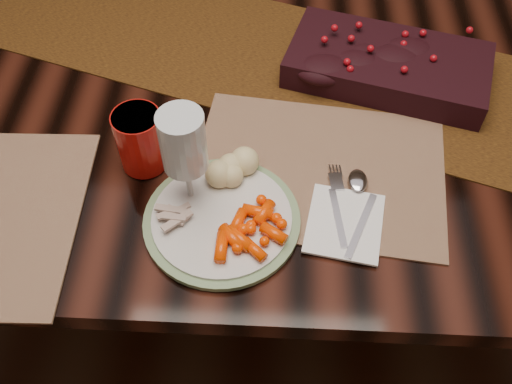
{
  "coord_description": "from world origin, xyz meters",
  "views": [
    {
      "loc": [
        0.04,
        -0.84,
        1.51
      ],
      "look_at": [
        0.02,
        -0.3,
        0.8
      ],
      "focal_mm": 40.0,
      "sensor_mm": 36.0,
      "label": 1
    }
  ],
  "objects_px": {
    "dinner_plate": "(222,219)",
    "wine_glass": "(186,163)",
    "baby_carrots": "(251,229)",
    "turkey_shreds": "(176,215)",
    "red_cup": "(140,140)",
    "placemat_main": "(318,170)",
    "centerpiece": "(388,61)",
    "dining_table": "(254,201)",
    "mashed_potatoes": "(232,167)",
    "napkin": "(345,223)"
  },
  "relations": [
    {
      "from": "dinner_plate",
      "to": "red_cup",
      "type": "xyz_separation_m",
      "value": [
        -0.14,
        0.12,
        0.05
      ]
    },
    {
      "from": "red_cup",
      "to": "baby_carrots",
      "type": "bearing_deg",
      "value": -37.78
    },
    {
      "from": "dining_table",
      "to": "napkin",
      "type": "bearing_deg",
      "value": -63.13
    },
    {
      "from": "dining_table",
      "to": "red_cup",
      "type": "distance_m",
      "value": 0.51
    },
    {
      "from": "dinner_plate",
      "to": "wine_glass",
      "type": "height_order",
      "value": "wine_glass"
    },
    {
      "from": "dinner_plate",
      "to": "napkin",
      "type": "bearing_deg",
      "value": 1.39
    },
    {
      "from": "mashed_potatoes",
      "to": "napkin",
      "type": "height_order",
      "value": "mashed_potatoes"
    },
    {
      "from": "dinner_plate",
      "to": "mashed_potatoes",
      "type": "xyz_separation_m",
      "value": [
        0.01,
        0.08,
        0.03
      ]
    },
    {
      "from": "dining_table",
      "to": "baby_carrots",
      "type": "height_order",
      "value": "baby_carrots"
    },
    {
      "from": "wine_glass",
      "to": "mashed_potatoes",
      "type": "bearing_deg",
      "value": 32.1
    },
    {
      "from": "red_cup",
      "to": "dining_table",
      "type": "bearing_deg",
      "value": 48.37
    },
    {
      "from": "red_cup",
      "to": "mashed_potatoes",
      "type": "bearing_deg",
      "value": -13.33
    },
    {
      "from": "dining_table",
      "to": "turkey_shreds",
      "type": "height_order",
      "value": "turkey_shreds"
    },
    {
      "from": "dining_table",
      "to": "napkin",
      "type": "xyz_separation_m",
      "value": [
        0.16,
        -0.32,
        0.38
      ]
    },
    {
      "from": "napkin",
      "to": "centerpiece",
      "type": "bearing_deg",
      "value": 84.76
    },
    {
      "from": "mashed_potatoes",
      "to": "napkin",
      "type": "distance_m",
      "value": 0.21
    },
    {
      "from": "centerpiece",
      "to": "baby_carrots",
      "type": "distance_m",
      "value": 0.47
    },
    {
      "from": "dining_table",
      "to": "turkey_shreds",
      "type": "bearing_deg",
      "value": -107.87
    },
    {
      "from": "baby_carrots",
      "to": "red_cup",
      "type": "height_order",
      "value": "red_cup"
    },
    {
      "from": "red_cup",
      "to": "wine_glass",
      "type": "relative_size",
      "value": 0.57
    },
    {
      "from": "baby_carrots",
      "to": "turkey_shreds",
      "type": "height_order",
      "value": "baby_carrots"
    },
    {
      "from": "baby_carrots",
      "to": "red_cup",
      "type": "bearing_deg",
      "value": 142.22
    },
    {
      "from": "centerpiece",
      "to": "placemat_main",
      "type": "xyz_separation_m",
      "value": [
        -0.14,
        -0.25,
        -0.04
      ]
    },
    {
      "from": "baby_carrots",
      "to": "turkey_shreds",
      "type": "distance_m",
      "value": 0.12
    },
    {
      "from": "turkey_shreds",
      "to": "napkin",
      "type": "height_order",
      "value": "turkey_shreds"
    },
    {
      "from": "red_cup",
      "to": "wine_glass",
      "type": "xyz_separation_m",
      "value": [
        0.09,
        -0.08,
        0.04
      ]
    },
    {
      "from": "dining_table",
      "to": "red_cup",
      "type": "height_order",
      "value": "red_cup"
    },
    {
      "from": "mashed_potatoes",
      "to": "wine_glass",
      "type": "relative_size",
      "value": 0.44
    },
    {
      "from": "placemat_main",
      "to": "dinner_plate",
      "type": "distance_m",
      "value": 0.2
    },
    {
      "from": "dining_table",
      "to": "dinner_plate",
      "type": "distance_m",
      "value": 0.51
    },
    {
      "from": "dinner_plate",
      "to": "mashed_potatoes",
      "type": "bearing_deg",
      "value": 82.34
    },
    {
      "from": "baby_carrots",
      "to": "napkin",
      "type": "height_order",
      "value": "baby_carrots"
    },
    {
      "from": "centerpiece",
      "to": "mashed_potatoes",
      "type": "distance_m",
      "value": 0.4
    },
    {
      "from": "turkey_shreds",
      "to": "red_cup",
      "type": "relative_size",
      "value": 0.57
    },
    {
      "from": "centerpiece",
      "to": "turkey_shreds",
      "type": "distance_m",
      "value": 0.52
    },
    {
      "from": "mashed_potatoes",
      "to": "napkin",
      "type": "bearing_deg",
      "value": -23.07
    },
    {
      "from": "baby_carrots",
      "to": "mashed_potatoes",
      "type": "relative_size",
      "value": 1.26
    },
    {
      "from": "turkey_shreds",
      "to": "dinner_plate",
      "type": "bearing_deg",
      "value": 5.14
    },
    {
      "from": "turkey_shreds",
      "to": "napkin",
      "type": "distance_m",
      "value": 0.27
    },
    {
      "from": "dinner_plate",
      "to": "red_cup",
      "type": "distance_m",
      "value": 0.2
    },
    {
      "from": "mashed_potatoes",
      "to": "wine_glass",
      "type": "bearing_deg",
      "value": -147.9
    },
    {
      "from": "dinner_plate",
      "to": "wine_glass",
      "type": "distance_m",
      "value": 0.11
    },
    {
      "from": "placemat_main",
      "to": "napkin",
      "type": "xyz_separation_m",
      "value": [
        0.04,
        -0.11,
        0.0
      ]
    },
    {
      "from": "placemat_main",
      "to": "turkey_shreds",
      "type": "relative_size",
      "value": 6.85
    },
    {
      "from": "dining_table",
      "to": "dinner_plate",
      "type": "height_order",
      "value": "dinner_plate"
    },
    {
      "from": "dining_table",
      "to": "napkin",
      "type": "relative_size",
      "value": 13.12
    },
    {
      "from": "mashed_potatoes",
      "to": "wine_glass",
      "type": "xyz_separation_m",
      "value": [
        -0.07,
        -0.04,
        0.06
      ]
    },
    {
      "from": "mashed_potatoes",
      "to": "dining_table",
      "type": "bearing_deg",
      "value": 84.19
    },
    {
      "from": "baby_carrots",
      "to": "wine_glass",
      "type": "height_order",
      "value": "wine_glass"
    },
    {
      "from": "placemat_main",
      "to": "wine_glass",
      "type": "height_order",
      "value": "wine_glass"
    }
  ]
}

